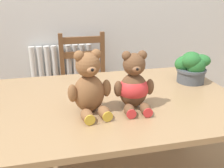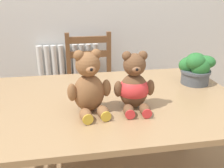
{
  "view_description": "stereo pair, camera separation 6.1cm",
  "coord_description": "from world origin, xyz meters",
  "px_view_note": "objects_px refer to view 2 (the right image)",
  "views": [
    {
      "loc": [
        -0.27,
        -0.77,
        1.29
      ],
      "look_at": [
        -0.01,
        0.36,
        0.84
      ],
      "focal_mm": 40.0,
      "sensor_mm": 36.0,
      "label": 1
    },
    {
      "loc": [
        -0.21,
        -0.78,
        1.29
      ],
      "look_at": [
        -0.01,
        0.36,
        0.84
      ],
      "focal_mm": 40.0,
      "sensor_mm": 36.0,
      "label": 2
    }
  ],
  "objects_px": {
    "teddy_bear_left": "(89,86)",
    "teddy_bear_right": "(134,86)",
    "wooden_chair_behind": "(91,85)",
    "potted_plant": "(196,68)"
  },
  "relations": [
    {
      "from": "teddy_bear_right",
      "to": "potted_plant",
      "type": "relative_size",
      "value": 1.3
    },
    {
      "from": "wooden_chair_behind",
      "to": "potted_plant",
      "type": "distance_m",
      "value": 1.02
    },
    {
      "from": "teddy_bear_left",
      "to": "teddy_bear_right",
      "type": "height_order",
      "value": "teddy_bear_left"
    },
    {
      "from": "teddy_bear_left",
      "to": "teddy_bear_right",
      "type": "distance_m",
      "value": 0.23
    },
    {
      "from": "wooden_chair_behind",
      "to": "teddy_bear_left",
      "type": "bearing_deg",
      "value": 84.78
    },
    {
      "from": "teddy_bear_left",
      "to": "potted_plant",
      "type": "distance_m",
      "value": 0.76
    },
    {
      "from": "wooden_chair_behind",
      "to": "potted_plant",
      "type": "relative_size",
      "value": 4.0
    },
    {
      "from": "wooden_chair_behind",
      "to": "potted_plant",
      "type": "xyz_separation_m",
      "value": [
        0.62,
        -0.73,
        0.35
      ]
    },
    {
      "from": "teddy_bear_right",
      "to": "wooden_chair_behind",
      "type": "bearing_deg",
      "value": -78.58
    },
    {
      "from": "teddy_bear_left",
      "to": "wooden_chair_behind",
      "type": "bearing_deg",
      "value": -104.46
    }
  ]
}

